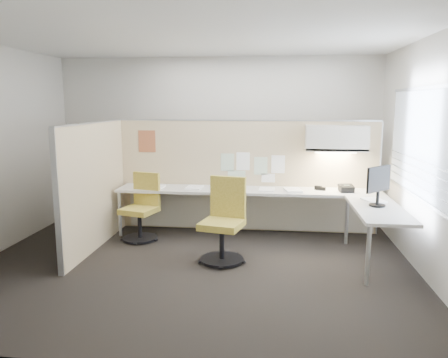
# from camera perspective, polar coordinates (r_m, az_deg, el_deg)

# --- Properties ---
(floor) EXTENTS (5.50, 4.50, 0.01)m
(floor) POSITION_cam_1_polar(r_m,az_deg,el_deg) (5.72, -3.82, -10.94)
(floor) COLOR black
(floor) RESTS_ON ground
(ceiling) EXTENTS (5.50, 4.50, 0.01)m
(ceiling) POSITION_cam_1_polar(r_m,az_deg,el_deg) (5.40, -4.18, 18.16)
(ceiling) COLOR white
(ceiling) RESTS_ON wall_back
(wall_back) EXTENTS (5.50, 0.02, 2.80)m
(wall_back) POSITION_cam_1_polar(r_m,az_deg,el_deg) (7.59, -0.90, 5.16)
(wall_back) COLOR beige
(wall_back) RESTS_ON ground
(wall_front) EXTENTS (5.50, 0.02, 2.80)m
(wall_front) POSITION_cam_1_polar(r_m,az_deg,el_deg) (3.22, -11.29, -1.50)
(wall_front) COLOR beige
(wall_front) RESTS_ON ground
(wall_right) EXTENTS (0.02, 4.50, 2.80)m
(wall_right) POSITION_cam_1_polar(r_m,az_deg,el_deg) (5.58, 25.02, 2.52)
(wall_right) COLOR beige
(wall_right) RESTS_ON ground
(window_pane) EXTENTS (0.01, 2.80, 1.30)m
(window_pane) POSITION_cam_1_polar(r_m,az_deg,el_deg) (5.56, 24.89, 4.07)
(window_pane) COLOR #9FABB8
(window_pane) RESTS_ON wall_right
(partition_back) EXTENTS (4.10, 0.06, 1.75)m
(partition_back) POSITION_cam_1_polar(r_m,az_deg,el_deg) (6.96, 2.92, 0.36)
(partition_back) COLOR beige
(partition_back) RESTS_ON floor
(partition_left) EXTENTS (0.06, 2.20, 1.75)m
(partition_left) POSITION_cam_1_polar(r_m,az_deg,el_deg) (6.37, -16.49, -0.93)
(partition_left) COLOR beige
(partition_left) RESTS_ON floor
(desk) EXTENTS (4.00, 2.07, 0.73)m
(desk) POSITION_cam_1_polar(r_m,az_deg,el_deg) (6.54, 5.96, -2.74)
(desk) COLOR beige
(desk) RESTS_ON floor
(overhead_bin) EXTENTS (0.90, 0.36, 0.38)m
(overhead_bin) POSITION_cam_1_polar(r_m,az_deg,el_deg) (6.73, 14.45, 5.18)
(overhead_bin) COLOR beige
(overhead_bin) RESTS_ON partition_back
(task_light_strip) EXTENTS (0.60, 0.06, 0.02)m
(task_light_strip) POSITION_cam_1_polar(r_m,az_deg,el_deg) (6.75, 14.37, 3.40)
(task_light_strip) COLOR #FFEABF
(task_light_strip) RESTS_ON overhead_bin
(pinned_papers) EXTENTS (1.01, 0.00, 0.47)m
(pinned_papers) POSITION_cam_1_polar(r_m,az_deg,el_deg) (6.90, 3.57, 1.60)
(pinned_papers) COLOR #8CBF8C
(pinned_papers) RESTS_ON partition_back
(poster) EXTENTS (0.28, 0.00, 0.35)m
(poster) POSITION_cam_1_polar(r_m,az_deg,el_deg) (7.14, -10.03, 4.87)
(poster) COLOR orange
(poster) RESTS_ON partition_back
(chair_left) EXTENTS (0.57, 0.58, 0.98)m
(chair_left) POSITION_cam_1_polar(r_m,az_deg,el_deg) (6.66, -10.67, -3.89)
(chair_left) COLOR black
(chair_left) RESTS_ON floor
(chair_right) EXTENTS (0.60, 0.62, 1.07)m
(chair_right) POSITION_cam_1_polar(r_m,az_deg,el_deg) (5.66, -0.02, -5.75)
(chair_right) COLOR black
(chair_right) RESTS_ON floor
(monitor) EXTENTS (0.36, 0.37, 0.51)m
(monitor) POSITION_cam_1_polar(r_m,az_deg,el_deg) (5.83, 19.53, -0.55)
(monitor) COLOR black
(monitor) RESTS_ON desk
(phone) EXTENTS (0.23, 0.21, 0.12)m
(phone) POSITION_cam_1_polar(r_m,az_deg,el_deg) (6.69, 15.64, -1.20)
(phone) COLOR black
(phone) RESTS_ON desk
(stapler) EXTENTS (0.15, 0.08, 0.05)m
(stapler) POSITION_cam_1_polar(r_m,az_deg,el_deg) (6.72, 12.54, -1.25)
(stapler) COLOR black
(stapler) RESTS_ON desk
(tape_dispenser) EXTENTS (0.12, 0.10, 0.06)m
(tape_dispenser) POSITION_cam_1_polar(r_m,az_deg,el_deg) (6.77, 12.19, -1.12)
(tape_dispenser) COLOR black
(tape_dispenser) RESTS_ON desk
(coat_hook) EXTENTS (0.18, 0.42, 1.26)m
(coat_hook) POSITION_cam_1_polar(r_m,az_deg,el_deg) (5.81, -19.67, 3.41)
(coat_hook) COLOR silver
(coat_hook) RESTS_ON partition_left
(paper_stack_0) EXTENTS (0.25, 0.31, 0.03)m
(paper_stack_0) POSITION_cam_1_polar(r_m,az_deg,el_deg) (6.84, -8.90, -1.03)
(paper_stack_0) COLOR white
(paper_stack_0) RESTS_ON desk
(paper_stack_1) EXTENTS (0.25, 0.31, 0.02)m
(paper_stack_1) POSITION_cam_1_polar(r_m,az_deg,el_deg) (6.74, -3.88, -1.11)
(paper_stack_1) COLOR white
(paper_stack_1) RESTS_ON desk
(paper_stack_2) EXTENTS (0.26, 0.32, 0.05)m
(paper_stack_2) POSITION_cam_1_polar(r_m,az_deg,el_deg) (6.60, 0.83, -1.23)
(paper_stack_2) COLOR white
(paper_stack_2) RESTS_ON desk
(paper_stack_3) EXTENTS (0.24, 0.31, 0.02)m
(paper_stack_3) POSITION_cam_1_polar(r_m,az_deg,el_deg) (6.63, 5.61, -1.36)
(paper_stack_3) COLOR white
(paper_stack_3) RESTS_ON desk
(paper_stack_4) EXTENTS (0.29, 0.34, 0.03)m
(paper_stack_4) POSITION_cam_1_polar(r_m,az_deg,el_deg) (6.58, 8.99, -1.46)
(paper_stack_4) COLOR white
(paper_stack_4) RESTS_ON desk
(paper_stack_5) EXTENTS (0.32, 0.36, 0.02)m
(paper_stack_5) POSITION_cam_1_polar(r_m,az_deg,el_deg) (6.18, 18.95, -2.64)
(paper_stack_5) COLOR white
(paper_stack_5) RESTS_ON desk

